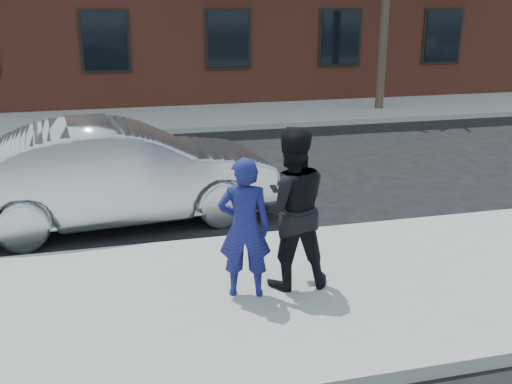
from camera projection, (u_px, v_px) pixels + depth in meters
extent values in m
plane|color=black|center=(432.00, 275.00, 7.63)|extent=(100.00, 100.00, 0.00)
cube|color=gray|center=(443.00, 278.00, 7.37)|extent=(50.00, 3.50, 0.15)
cube|color=#999691|center=(379.00, 227.00, 9.04)|extent=(50.00, 0.10, 0.15)
cube|color=gray|center=(238.00, 115.00, 17.99)|extent=(50.00, 3.50, 0.15)
cube|color=#999691|center=(252.00, 127.00, 16.33)|extent=(50.00, 0.10, 0.15)
cube|color=black|center=(340.00, 38.00, 19.83)|extent=(1.30, 0.06, 1.70)
cylinder|color=#33261E|center=(383.00, 39.00, 18.17)|extent=(0.26, 0.26, 4.20)
imported|color=#B7BABF|center=(121.00, 173.00, 9.24)|extent=(5.00, 2.15, 1.60)
imported|color=navy|center=(245.00, 228.00, 6.58)|extent=(0.66, 0.52, 1.60)
cube|color=black|center=(240.00, 186.00, 6.66)|extent=(0.10, 0.14, 0.08)
imported|color=black|center=(291.00, 208.00, 6.77)|extent=(0.96, 0.77, 1.88)
cube|color=black|center=(274.00, 189.00, 6.85)|extent=(0.08, 0.14, 0.06)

